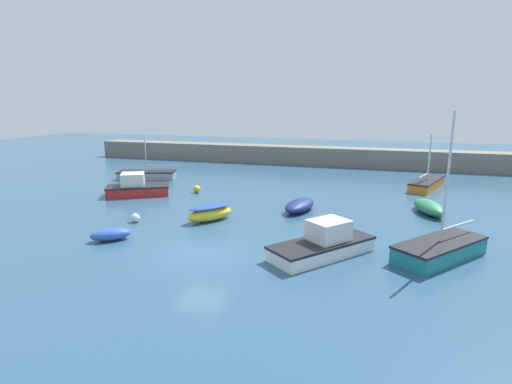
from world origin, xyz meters
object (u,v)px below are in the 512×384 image
object	(u,v)px
sailboat_twin_hulled	(147,175)
mooring_buoy_white	(135,218)
rowboat_white_midwater	(429,207)
rowboat_blue_near	(300,205)
fishing_dinghy_green	(111,234)
rowboat_with_red_cover	(210,213)
motorboat_with_cabin	(324,243)
motorboat_grey_hull	(137,187)
sailboat_tall_mast	(440,249)
mooring_buoy_yellow	(197,189)
sailboat_short_mast	(427,183)

from	to	relation	value
sailboat_twin_hulled	mooring_buoy_white	distance (m)	13.90
rowboat_white_midwater	rowboat_blue_near	xyz separation A→B (m)	(-8.12, -1.74, -0.04)
rowboat_white_midwater	sailboat_twin_hulled	size ratio (longest dim) A/B	0.65
fishing_dinghy_green	rowboat_with_red_cover	bearing A→B (deg)	-166.88
motorboat_with_cabin	motorboat_grey_hull	size ratio (longest dim) A/B	1.04
fishing_dinghy_green	sailboat_tall_mast	xyz separation A→B (m)	(16.09, 2.25, 0.14)
sailboat_twin_hulled	mooring_buoy_yellow	bearing A→B (deg)	133.06
rowboat_with_red_cover	fishing_dinghy_green	bearing A→B (deg)	179.64
motorboat_with_cabin	motorboat_grey_hull	bearing A→B (deg)	-78.67
rowboat_blue_near	mooring_buoy_yellow	size ratio (longest dim) A/B	6.21
sailboat_tall_mast	sailboat_short_mast	size ratio (longest dim) A/B	1.13
motorboat_grey_hull	rowboat_blue_near	bearing A→B (deg)	-33.04
fishing_dinghy_green	sailboat_tall_mast	distance (m)	16.25
sailboat_twin_hulled	sailboat_tall_mast	xyz separation A→B (m)	(23.37, -13.09, 0.06)
rowboat_white_midwater	mooring_buoy_white	size ratio (longest dim) A/B	7.12
rowboat_white_midwater	sailboat_short_mast	distance (m)	8.38
mooring_buoy_yellow	sailboat_short_mast	bearing A→B (deg)	21.95
mooring_buoy_white	fishing_dinghy_green	bearing A→B (deg)	-79.34
rowboat_with_red_cover	rowboat_blue_near	xyz separation A→B (m)	(4.82, 3.75, -0.12)
rowboat_white_midwater	rowboat_blue_near	size ratio (longest dim) A/B	1.04
rowboat_white_midwater	motorboat_with_cabin	world-z (taller)	motorboat_with_cabin
fishing_dinghy_green	motorboat_with_cabin	xyz separation A→B (m)	(10.91, 1.12, 0.26)
fishing_dinghy_green	rowboat_white_midwater	bearing A→B (deg)	171.94
motorboat_grey_hull	mooring_buoy_white	distance (m)	7.39
rowboat_blue_near	mooring_buoy_white	size ratio (longest dim) A/B	6.86
sailboat_twin_hulled	motorboat_with_cabin	distance (m)	23.09
rowboat_with_red_cover	sailboat_tall_mast	bearing A→B (deg)	-64.62
motorboat_grey_hull	sailboat_short_mast	distance (m)	23.65
sailboat_twin_hulled	sailboat_short_mast	world-z (taller)	sailboat_short_mast
mooring_buoy_yellow	rowboat_with_red_cover	bearing A→B (deg)	-59.22
mooring_buoy_white	rowboat_white_midwater	bearing A→B (deg)	22.48
sailboat_tall_mast	mooring_buoy_yellow	xyz separation A→B (m)	(-16.50, 9.20, -0.17)
rowboat_white_midwater	rowboat_blue_near	bearing A→B (deg)	-95.34
rowboat_white_midwater	fishing_dinghy_green	world-z (taller)	rowboat_white_midwater
rowboat_white_midwater	sailboat_tall_mast	distance (m)	8.00
sailboat_tall_mast	motorboat_with_cabin	size ratio (longest dim) A/B	1.27
motorboat_grey_hull	sailboat_tall_mast	bearing A→B (deg)	-48.15
rowboat_blue_near	mooring_buoy_white	xyz separation A→B (m)	(-8.99, -5.34, -0.11)
sailboat_short_mast	motorboat_grey_hull	bearing A→B (deg)	133.07
sailboat_short_mast	mooring_buoy_yellow	world-z (taller)	sailboat_short_mast
fishing_dinghy_green	mooring_buoy_white	size ratio (longest dim) A/B	4.05
mooring_buoy_white	mooring_buoy_yellow	xyz separation A→B (m)	(0.18, 8.29, 0.03)
fishing_dinghy_green	rowboat_with_red_cover	world-z (taller)	rowboat_with_red_cover
rowboat_with_red_cover	mooring_buoy_white	xyz separation A→B (m)	(-4.17, -1.59, -0.23)
sailboat_tall_mast	rowboat_blue_near	world-z (taller)	sailboat_tall_mast
motorboat_with_cabin	mooring_buoy_yellow	size ratio (longest dim) A/B	9.05
sailboat_short_mast	mooring_buoy_white	xyz separation A→B (m)	(-17.86, -15.42, -0.14)
motorboat_with_cabin	motorboat_grey_hull	xyz separation A→B (m)	(-15.43, 8.29, 0.03)
fishing_dinghy_green	sailboat_short_mast	distance (m)	25.37
motorboat_with_cabin	mooring_buoy_white	distance (m)	11.69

